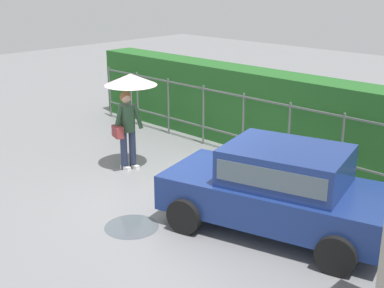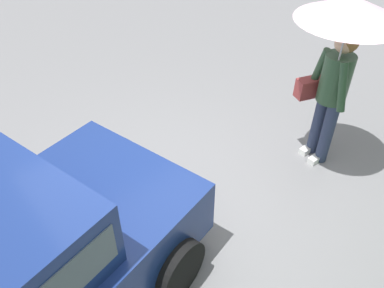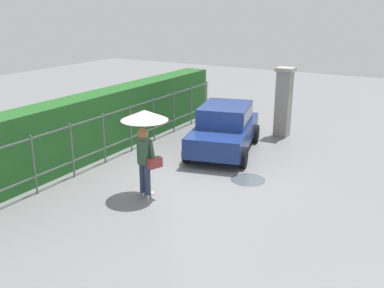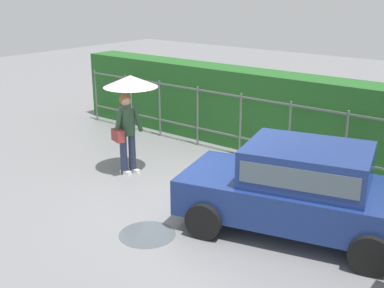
% 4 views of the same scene
% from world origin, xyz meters
% --- Properties ---
extents(ground_plane, '(40.00, 40.00, 0.00)m').
position_xyz_m(ground_plane, '(0.00, 0.00, 0.00)').
color(ground_plane, slate).
extents(car, '(3.99, 2.56, 1.48)m').
position_xyz_m(car, '(1.97, 0.21, 0.80)').
color(car, navy).
rests_on(car, ground).
extents(pedestrian, '(1.11, 1.11, 2.12)m').
position_xyz_m(pedestrian, '(-2.00, 0.37, 1.65)').
color(pedestrian, '#2D3856').
rests_on(pedestrian, ground).
extents(fence_section, '(11.36, 0.05, 1.50)m').
position_xyz_m(fence_section, '(-0.17, 2.74, 0.83)').
color(fence_section, '#59605B').
rests_on(fence_section, ground).
extents(hedge_row, '(12.31, 0.90, 1.90)m').
position_xyz_m(hedge_row, '(-0.17, 3.50, 0.95)').
color(hedge_row, '#235B23').
rests_on(hedge_row, ground).
extents(puddle_near, '(0.93, 0.93, 0.00)m').
position_xyz_m(puddle_near, '(0.12, -1.40, 0.00)').
color(puddle_near, '#4C545B').
rests_on(puddle_near, ground).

